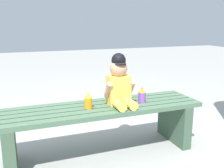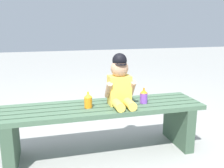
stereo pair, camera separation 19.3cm
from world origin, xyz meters
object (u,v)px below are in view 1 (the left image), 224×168
sippy_cup_left (88,101)px  sippy_cup_right (142,95)px  park_bench (101,121)px  child_figure (119,83)px

sippy_cup_left → sippy_cup_right: bearing=0.0°
park_bench → sippy_cup_right: 0.39m
child_figure → sippy_cup_left: child_figure is taller
park_bench → sippy_cup_right: size_ratio=12.88×
child_figure → sippy_cup_left: size_ratio=3.26×
park_bench → sippy_cup_left: size_ratio=12.88×
sippy_cup_left → park_bench: bearing=11.4°
child_figure → sippy_cup_right: bearing=-1.9°
park_bench → sippy_cup_right: bearing=-3.6°
child_figure → sippy_cup_left: bearing=-178.5°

